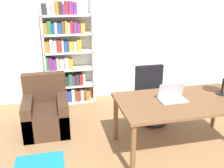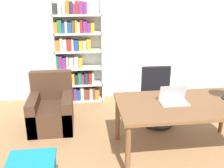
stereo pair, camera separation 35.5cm
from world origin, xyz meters
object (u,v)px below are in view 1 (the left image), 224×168
laptop (172,97)px  office_chair (151,98)px  bookshelf (66,57)px  desk (182,105)px  armchair (46,113)px

laptop → office_chair: bearing=86.6°
office_chair → bookshelf: size_ratio=0.46×
desk → armchair: size_ratio=2.04×
armchair → bookshelf: (0.43, 1.04, 0.68)m
desk → bookshelf: (-1.48, 2.05, 0.28)m
laptop → office_chair: size_ratio=0.38×
desk → bookshelf: size_ratio=0.88×
laptop → office_chair: laptop is taller
desk → laptop: 0.20m
laptop → armchair: laptop is taller
armchair → bookshelf: 1.31m
desk → office_chair: office_chair is taller
office_chair → armchair: size_ratio=1.08×
bookshelf → laptop: bearing=-56.4°
office_chair → armchair: (-1.82, 0.07, -0.14)m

